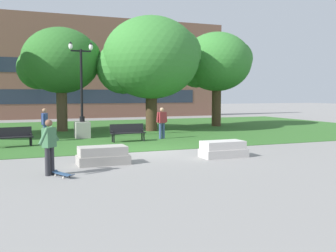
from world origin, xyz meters
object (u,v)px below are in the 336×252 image
(concrete_block_left, at_px, (223,149))
(park_bench_near_right, at_px, (12,136))
(lamp_post_right, at_px, (82,119))
(person_bystander_far_lawn, at_px, (45,123))
(person_skateboarder, at_px, (49,144))
(person_bystander_near_lawn, at_px, (162,121))
(skateboard, at_px, (63,174))
(park_bench_near_left, at_px, (128,131))
(concrete_block_center, at_px, (103,156))

(concrete_block_left, bearing_deg, park_bench_near_right, 141.44)
(lamp_post_right, relative_size, person_bystander_far_lawn, 3.10)
(lamp_post_right, height_order, person_bystander_far_lawn, lamp_post_right)
(park_bench_near_right, bearing_deg, lamp_post_right, 34.73)
(person_skateboarder, xyz_separation_m, person_bystander_near_lawn, (6.58, 7.75, 0.02))
(skateboard, relative_size, person_bystander_far_lawn, 0.59)
(person_bystander_near_lawn, bearing_deg, skateboard, -127.58)
(concrete_block_left, relative_size, person_skateboarder, 1.05)
(park_bench_near_left, bearing_deg, person_skateboarder, -121.80)
(lamp_post_right, bearing_deg, person_bystander_far_lawn, -157.27)
(park_bench_near_left, xyz_separation_m, person_bystander_far_lawn, (-3.98, 1.64, 0.44))
(concrete_block_left, bearing_deg, skateboard, -167.16)
(skateboard, distance_m, park_bench_near_right, 7.72)
(park_bench_near_left, distance_m, park_bench_near_right, 5.55)
(skateboard, bearing_deg, lamp_post_right, 77.52)
(park_bench_near_left, relative_size, person_bystander_near_lawn, 1.06)
(concrete_block_left, distance_m, person_bystander_near_lawn, 6.71)
(person_skateboarder, xyz_separation_m, park_bench_near_right, (-1.07, 7.22, -0.43))
(concrete_block_left, relative_size, park_bench_near_left, 0.99)
(person_skateboarder, xyz_separation_m, person_bystander_far_lawn, (0.50, 8.87, 0.02))
(park_bench_near_right, bearing_deg, person_bystander_near_lawn, 4.03)
(park_bench_near_right, bearing_deg, concrete_block_center, -63.55)
(skateboard, xyz_separation_m, lamp_post_right, (2.23, 10.09, 1.00))
(concrete_block_left, relative_size, park_bench_near_right, 0.97)
(person_skateboarder, bearing_deg, person_bystander_near_lawn, 49.70)
(concrete_block_center, bearing_deg, park_bench_near_right, 116.45)
(person_skateboarder, bearing_deg, person_bystander_far_lawn, 86.74)
(park_bench_near_left, bearing_deg, park_bench_near_right, -179.85)
(lamp_post_right, distance_m, person_bystander_far_lawn, 2.24)
(concrete_block_left, height_order, park_bench_near_left, park_bench_near_left)
(skateboard, bearing_deg, concrete_block_center, 45.54)
(park_bench_near_left, bearing_deg, concrete_block_left, -70.75)
(skateboard, bearing_deg, person_skateboarder, 132.82)
(concrete_block_left, xyz_separation_m, lamp_post_right, (-4.07, 8.66, 0.78))
(concrete_block_center, relative_size, person_bystander_near_lawn, 1.05)
(park_bench_near_right, distance_m, person_bystander_far_lawn, 2.33)
(concrete_block_center, height_order, park_bench_near_right, park_bench_near_right)
(concrete_block_center, height_order, person_skateboarder, person_skateboarder)
(concrete_block_left, height_order, lamp_post_right, lamp_post_right)
(concrete_block_left, xyz_separation_m, park_bench_near_left, (-2.15, 6.15, 0.23))
(person_bystander_far_lawn, bearing_deg, skateboard, -91.07)
(park_bench_near_left, bearing_deg, lamp_post_right, 127.43)
(person_skateboarder, bearing_deg, skateboard, -47.18)
(person_skateboarder, xyz_separation_m, lamp_post_right, (2.57, 9.74, 0.12))
(concrete_block_left, height_order, skateboard, concrete_block_left)
(skateboard, distance_m, person_bystander_near_lawn, 10.28)
(concrete_block_center, bearing_deg, person_bystander_near_lawn, 54.34)
(park_bench_near_left, xyz_separation_m, lamp_post_right, (-1.92, 2.50, 0.55))
(concrete_block_center, height_order, person_bystander_near_lawn, person_bystander_near_lawn)
(concrete_block_center, xyz_separation_m, concrete_block_left, (4.73, -0.16, 0.00))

